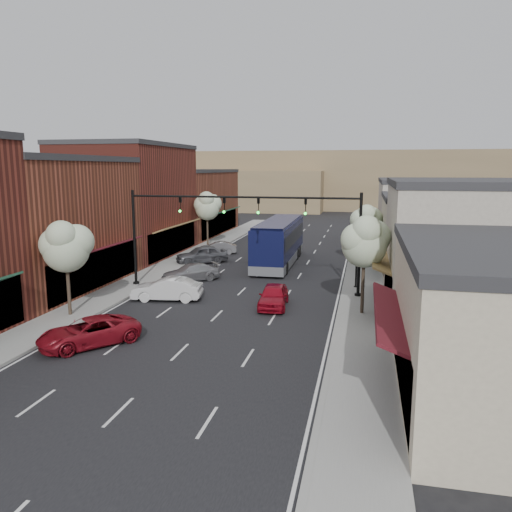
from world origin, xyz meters
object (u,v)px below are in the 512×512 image
Objects in this scene: parked_car_c at (191,272)px; parked_car_b at (167,289)px; red_hatchback at (274,296)px; parked_car_a at (89,332)px; signal_mast_right at (324,228)px; lamp_post_far at (360,222)px; tree_left_far at (207,206)px; parked_car_e at (218,248)px; tree_right_near at (365,241)px; lamp_post_near at (357,248)px; signal_mast_left at (165,224)px; tree_left_near at (66,245)px; tree_right_far at (366,220)px; coach_bus at (279,241)px; parked_car_d at (202,254)px.

parked_car_b is at bearing -33.24° from parked_car_c.
red_hatchback is 0.86× the size of parked_car_a.
signal_mast_right is 20.19m from lamp_post_far.
parked_car_e is at bearing -57.70° from tree_left_far.
tree_left_far is at bearing 136.41° from parked_car_a.
tree_right_near is 1.34× the size of lamp_post_near.
parked_car_b is at bearing 175.08° from red_hatchback.
tree_left_far is at bearing 127.71° from signal_mast_right.
signal_mast_left is 1.70× the size of parked_car_a.
tree_left_near is 1.28× the size of lamp_post_far.
tree_right_near is 1.10× the size of tree_right_far.
parked_car_a is at bearing -48.02° from tree_left_near.
coach_bus is (-7.00, -9.34, -0.95)m from lamp_post_far.
tree_right_near is at bearing -52.96° from tree_left_far.
tree_left_near is 6.45m from parked_car_a.
lamp_post_near is (-0.55, -9.44, -0.99)m from tree_right_far.
parked_car_a is at bearing -13.12° from parked_car_e.
tree_right_near is 17.08m from tree_left_near.
coach_bus is at bearing 108.60° from parked_car_c.
lamp_post_near is (-0.55, 6.56, -1.45)m from tree_right_near.
signal_mast_left is at bearing 134.16° from parked_car_a.
parked_car_c is (3.59, -15.49, -3.95)m from tree_left_far.
parked_car_d is (-14.49, 13.58, -3.65)m from tree_right_near.
tree_right_far is at bearing 8.99° from coach_bus.
red_hatchback is at bearing -101.83° from lamp_post_far.
tree_right_far is at bearing -86.12° from lamp_post_far.
lamp_post_near reaches higher than parked_car_b.
lamp_post_near is at bearing 10.56° from signal_mast_left.
red_hatchback is (-5.45, -15.35, -3.28)m from tree_right_far.
tree_left_near reaches higher than parked_car_e.
parked_car_a is at bearing -104.13° from coach_bus.
lamp_post_far is (16.05, 28.06, -1.22)m from tree_left_near.
signal_mast_right reaches higher than parked_car_e.
parked_car_a is 1.29× the size of parked_car_e.
lamp_post_near is at bearing 48.95° from signal_mast_right.
parked_car_a is 1.07× the size of parked_car_b.
tree_right_far reaches higher than parked_car_d.
tree_right_near is 0.46× the size of coach_bus.
parked_car_a is at bearing -30.52° from parked_car_d.
signal_mast_left is 13.75m from lamp_post_near.
red_hatchback is at bearing -21.77° from signal_mast_left.
parked_car_d is at bearing 83.15° from tree_left_near.
lamp_post_near is at bearing -50.03° from coach_bus.
tree_left_near is 1.51× the size of parked_car_e.
parked_car_e is (-13.94, 12.10, -2.38)m from lamp_post_near.
lamp_post_far is 0.95× the size of parked_car_d.
tree_left_near reaches higher than red_hatchback.
lamp_post_near is at bearing -43.89° from tree_left_far.
tree_right_far is 1.44× the size of parked_car_e.
tree_right_far is at bearing 50.31° from tree_left_near.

